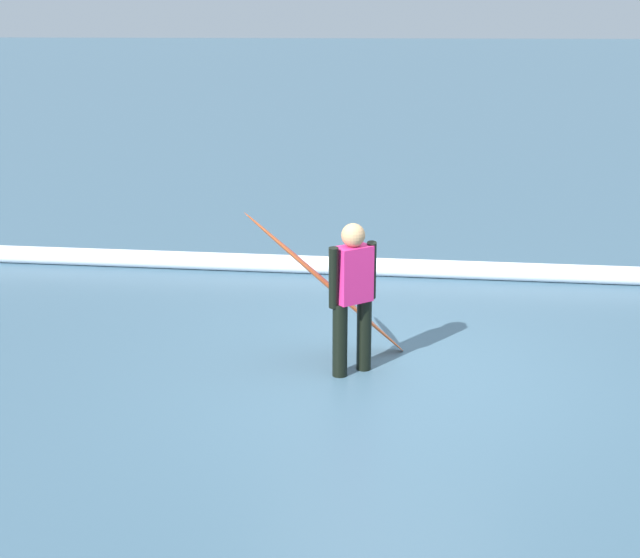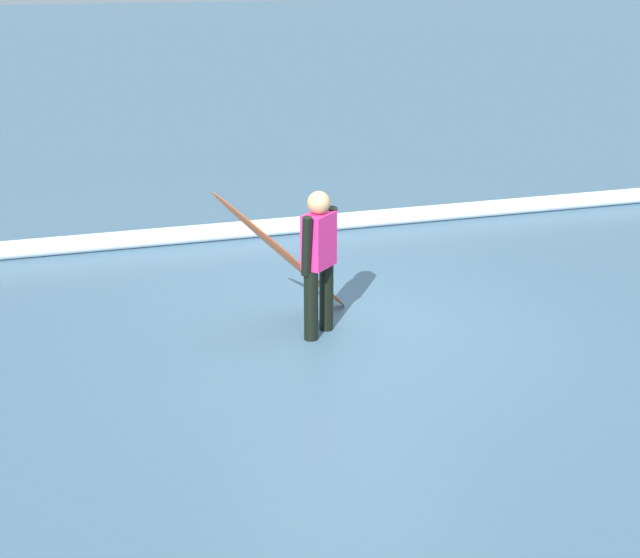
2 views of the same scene
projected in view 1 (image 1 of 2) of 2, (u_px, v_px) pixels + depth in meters
The scene contains 4 objects.
ground_plane at pixel (387, 371), 8.89m from camera, with size 153.10×153.10×0.00m, color #406175.
surfer at pixel (353, 290), 8.62m from camera, with size 0.43×0.44×1.45m.
surfboard at pixel (327, 285), 8.96m from camera, with size 1.62×0.79×1.56m.
wave_crest_foreground at pixel (580, 274), 11.60m from camera, with size 0.23×0.23×20.87m, color white.
Camera 1 is at (0.17, 8.28, 3.40)m, focal length 52.51 mm.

